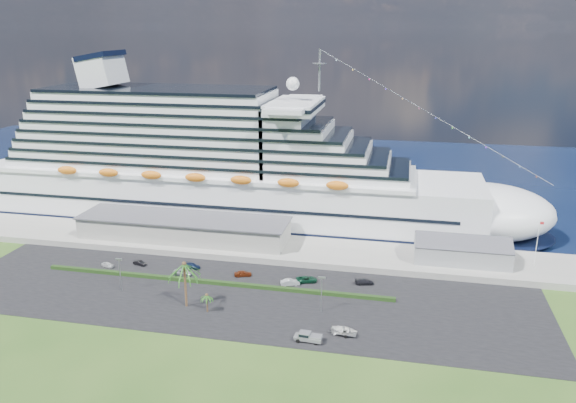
% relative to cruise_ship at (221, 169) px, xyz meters
% --- Properties ---
extents(ground, '(420.00, 420.00, 0.00)m').
position_rel_cruise_ship_xyz_m(ground, '(21.53, -64.00, -16.69)').
color(ground, '#294C19').
rests_on(ground, ground).
extents(asphalt_lot, '(140.00, 38.00, 0.12)m').
position_rel_cruise_ship_xyz_m(asphalt_lot, '(21.53, -53.00, -16.63)').
color(asphalt_lot, black).
rests_on(asphalt_lot, ground).
extents(wharf, '(240.00, 20.00, 1.80)m').
position_rel_cruise_ship_xyz_m(wharf, '(21.53, -24.00, -15.79)').
color(wharf, gray).
rests_on(wharf, ground).
extents(water, '(420.00, 160.00, 0.02)m').
position_rel_cruise_ship_xyz_m(water, '(21.53, 66.00, -16.68)').
color(water, black).
rests_on(water, ground).
extents(cruise_ship, '(191.00, 38.00, 54.00)m').
position_rel_cruise_ship_xyz_m(cruise_ship, '(0.00, 0.00, 0.00)').
color(cruise_ship, silver).
rests_on(cruise_ship, ground).
extents(terminal_building, '(61.00, 15.00, 6.30)m').
position_rel_cruise_ship_xyz_m(terminal_building, '(-3.47, -24.00, -11.68)').
color(terminal_building, gray).
rests_on(terminal_building, wharf).
extents(port_shed, '(24.00, 12.31, 7.37)m').
position_rel_cruise_ship_xyz_m(port_shed, '(73.53, -24.00, -12.30)').
color(port_shed, gray).
rests_on(port_shed, wharf).
extents(flagpole, '(1.08, 0.16, 12.00)m').
position_rel_cruise_ship_xyz_m(flagpole, '(91.57, -24.00, -8.43)').
color(flagpole, silver).
rests_on(flagpole, wharf).
extents(hedge, '(88.00, 1.10, 0.90)m').
position_rel_cruise_ship_xyz_m(hedge, '(13.53, -48.00, -16.12)').
color(hedge, black).
rests_on(hedge, asphalt_lot).
extents(lamp_post_left, '(1.60, 0.35, 8.27)m').
position_rel_cruise_ship_xyz_m(lamp_post_left, '(-6.47, -56.00, -11.35)').
color(lamp_post_left, gray).
rests_on(lamp_post_left, asphalt_lot).
extents(lamp_post_right, '(1.60, 0.35, 8.27)m').
position_rel_cruise_ship_xyz_m(lamp_post_right, '(41.53, -56.00, -11.35)').
color(lamp_post_right, gray).
rests_on(lamp_post_right, asphalt_lot).
extents(palm_tall, '(8.82, 8.82, 11.13)m').
position_rel_cruise_ship_xyz_m(palm_tall, '(11.53, -60.00, -7.49)').
color(palm_tall, '#47301E').
rests_on(palm_tall, ground).
extents(palm_short, '(3.53, 3.53, 4.56)m').
position_rel_cruise_ship_xyz_m(palm_short, '(17.03, -61.50, -13.03)').
color(palm_short, '#47301E').
rests_on(palm_short, ground).
extents(parked_car_0, '(3.85, 2.40, 1.22)m').
position_rel_cruise_ship_xyz_m(parked_car_0, '(-16.72, -44.07, -15.96)').
color(parked_car_0, silver).
rests_on(parked_car_0, asphalt_lot).
extents(parked_car_1, '(3.92, 2.21, 1.22)m').
position_rel_cruise_ship_xyz_m(parked_car_1, '(-9.08, -41.22, -15.96)').
color(parked_car_1, black).
rests_on(parked_car_1, asphalt_lot).
extents(parked_car_2, '(5.20, 2.55, 1.42)m').
position_rel_cruise_ship_xyz_m(parked_car_2, '(4.42, -44.46, -15.86)').
color(parked_car_2, gray).
rests_on(parked_car_2, asphalt_lot).
extents(parked_car_3, '(4.91, 2.74, 1.35)m').
position_rel_cruise_ship_xyz_m(parked_car_3, '(5.10, -40.14, -15.90)').
color(parked_car_3, '#111E3C').
rests_on(parked_car_3, asphalt_lot).
extents(parked_car_4, '(4.68, 3.12, 1.48)m').
position_rel_cruise_ship_xyz_m(parked_car_4, '(19.48, -42.14, -15.83)').
color(parked_car_4, '#66250D').
rests_on(parked_car_4, asphalt_lot).
extents(parked_car_5, '(4.87, 3.12, 1.52)m').
position_rel_cruise_ship_xyz_m(parked_car_5, '(32.17, -44.71, -15.82)').
color(parked_car_5, silver).
rests_on(parked_car_5, asphalt_lot).
extents(parked_car_6, '(5.74, 3.95, 1.46)m').
position_rel_cruise_ship_xyz_m(parked_car_6, '(35.76, -42.18, -15.85)').
color(parked_car_6, '#0E3A26').
rests_on(parked_car_6, asphalt_lot).
extents(parked_car_7, '(4.94, 2.85, 1.35)m').
position_rel_cruise_ship_xyz_m(parked_car_7, '(49.78, -40.39, -15.90)').
color(parked_car_7, black).
rests_on(parked_car_7, asphalt_lot).
extents(pickup_truck, '(5.68, 2.38, 1.96)m').
position_rel_cruise_ship_xyz_m(pickup_truck, '(40.82, -68.96, -15.50)').
color(pickup_truck, black).
rests_on(pickup_truck, asphalt_lot).
extents(boat_trailer, '(6.23, 4.28, 1.76)m').
position_rel_cruise_ship_xyz_m(boat_trailer, '(47.69, -65.22, -15.41)').
color(boat_trailer, gray).
rests_on(boat_trailer, asphalt_lot).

